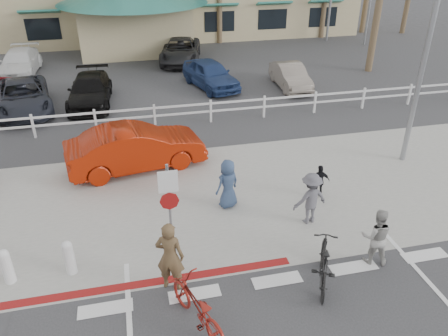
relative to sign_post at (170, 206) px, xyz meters
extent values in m
plane|color=#333335|center=(2.30, -2.20, -1.45)|extent=(140.00, 140.00, 0.00)
cube|color=gray|center=(2.30, 2.30, -1.44)|extent=(22.00, 7.00, 0.01)
cube|color=#333335|center=(2.30, 6.30, -1.45)|extent=(40.00, 5.00, 0.01)
cube|color=#333335|center=(2.30, 15.80, -1.45)|extent=(50.00, 16.00, 0.01)
cube|color=maroon|center=(-0.70, -1.00, -1.44)|extent=(7.00, 0.25, 0.02)
imported|color=maroon|center=(0.22, -2.48, -0.93)|extent=(1.39, 2.08, 1.03)
imported|color=brown|center=(-0.17, -1.23, -0.55)|extent=(0.77, 0.65, 1.81)
imported|color=black|center=(3.30, -1.90, -0.87)|extent=(1.28, 1.99, 1.16)
imported|color=#A09E99|center=(4.86, -1.47, -0.68)|extent=(0.90, 0.81, 1.53)
imported|color=#57555D|center=(3.96, 0.48, -0.67)|extent=(1.09, 0.73, 1.56)
imported|color=black|center=(4.79, 1.68, -0.91)|extent=(0.66, 0.32, 1.09)
imported|color=navy|center=(1.89, 1.79, -0.68)|extent=(0.89, 0.76, 1.54)
imported|color=#911904|center=(-0.62, 4.85, -0.68)|extent=(4.91, 2.43, 1.55)
imported|color=black|center=(-2.42, 11.77, -0.78)|extent=(2.10, 4.68, 1.33)
imported|color=navy|center=(3.62, 12.90, -0.73)|extent=(2.76, 4.51, 1.43)
imported|color=gray|center=(7.68, 11.92, -0.83)|extent=(1.47, 3.82, 1.24)
imported|color=silver|center=(-6.51, 17.71, -0.78)|extent=(1.99, 4.66, 1.34)
imported|color=#252527|center=(2.80, 18.23, -0.74)|extent=(3.30, 5.46, 1.42)
imported|color=#21242D|center=(-5.35, 11.56, -0.76)|extent=(3.23, 5.31, 1.38)
camera|label=1|loc=(-0.71, -8.96, 5.96)|focal=35.00mm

